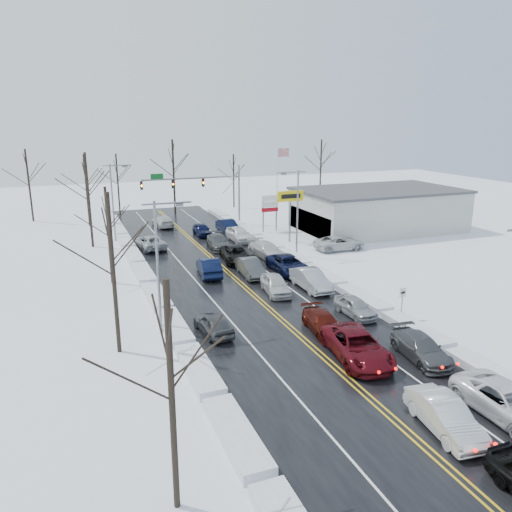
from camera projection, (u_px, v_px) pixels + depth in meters
name	position (u px, v px, depth m)	size (l,w,h in m)	color
ground	(256.00, 297.00, 40.57)	(160.00, 160.00, 0.00)	white
road_surface	(247.00, 289.00, 42.36)	(14.00, 84.00, 0.01)	black
snow_bank_left	(158.00, 301.00, 39.70)	(1.51, 72.00, 0.52)	silver
snow_bank_right	(326.00, 279.00, 45.03)	(1.51, 72.00, 0.52)	silver
traffic_signal_mast	(203.00, 186.00, 65.42)	(13.28, 0.39, 8.00)	slate
tires_plus_sign	(290.00, 200.00, 57.27)	(3.20, 0.34, 6.00)	slate
used_vehicles_sign	(270.00, 206.00, 63.10)	(2.20, 0.22, 4.65)	slate
speed_limit_sign	(402.00, 297.00, 35.83)	(0.55, 0.09, 2.35)	slate
flagpole	(278.00, 177.00, 71.22)	(1.87, 1.20, 10.00)	silver
dealership_building	(378.00, 209.00, 64.42)	(20.40, 12.40, 5.30)	beige
streetlight_ne	(296.00, 206.00, 51.03)	(3.20, 0.25, 9.00)	slate
streetlight_sw	(160.00, 257.00, 32.65)	(3.20, 0.25, 9.00)	slate
streetlight_nw	(114.00, 196.00, 57.77)	(3.20, 0.25, 9.00)	slate
tree_left_a	(170.00, 354.00, 17.08)	(3.60, 3.60, 9.00)	#2D231C
tree_left_b	(111.00, 243.00, 29.28)	(4.00, 4.00, 10.00)	#2D231C
tree_left_c	(107.00, 217.00, 42.47)	(3.40, 3.40, 8.50)	#2D231C
tree_left_d	(87.00, 182.00, 54.41)	(4.20, 4.20, 10.50)	#2D231C
tree_left_e	(85.00, 176.00, 65.50)	(3.80, 3.80, 9.50)	#2D231C
tree_far_a	(27.00, 171.00, 68.27)	(4.00, 4.00, 10.00)	#2D231C
tree_far_b	(117.00, 172.00, 73.56)	(3.60, 3.60, 9.00)	#2D231C
tree_far_c	(173.00, 162.00, 74.20)	(4.40, 4.40, 11.00)	#2D231C
tree_far_d	(234.00, 170.00, 79.52)	(3.40, 3.40, 8.50)	#2D231C
tree_far_e	(321.00, 158.00, 85.21)	(4.20, 4.20, 10.50)	#2D231C
queued_car_1	(443.00, 430.00, 23.31)	(1.64, 4.70, 1.55)	silver
queued_car_2	(356.00, 359.00, 30.20)	(2.81, 6.10, 1.70)	#540B13
queued_car_3	(323.00, 332.00, 34.02)	(1.88, 4.61, 1.34)	#430F09
queued_car_4	(275.00, 293.00, 41.44)	(1.82, 4.54, 1.55)	silver
queued_car_5	(250.00, 276.00, 46.02)	(1.68, 4.80, 1.58)	#3D3F41
queued_car_6	(236.00, 261.00, 50.63)	(2.53, 5.48, 1.52)	black
queued_car_7	(218.00, 248.00, 55.62)	(2.12, 5.21, 1.51)	#444749
queued_car_8	(202.00, 236.00, 61.68)	(1.73, 4.31, 1.47)	#0B1033
queued_car_10	(506.00, 417.00, 24.34)	(2.66, 5.77, 1.60)	white
queued_car_11	(420.00, 359.00, 30.22)	(2.00, 4.93, 1.43)	#44474A
queued_car_12	(355.00, 316.00, 36.79)	(1.63, 4.05, 1.38)	#97999E
queued_car_13	(311.00, 289.00, 42.53)	(1.78, 5.10, 1.68)	#ABADB3
queued_car_14	(288.00, 272.00, 46.99)	(2.67, 5.79, 1.61)	black
queued_car_15	(267.00, 257.00, 52.11)	(2.19, 5.38, 1.56)	silver
queued_car_16	(239.00, 241.00, 58.87)	(2.03, 5.05, 1.72)	silver
queued_car_17	(228.00, 233.00, 63.22)	(1.73, 4.95, 1.63)	black
oncoming_car_0	(209.00, 275.00, 46.16)	(1.77, 5.06, 1.67)	black
oncoming_car_1	(150.00, 248.00, 55.59)	(2.53, 5.50, 1.53)	#A5A8AD
oncoming_car_2	(163.00, 227.00, 66.72)	(2.11, 5.20, 1.51)	silver
oncoming_car_3	(214.00, 333.00, 33.74)	(1.69, 4.20, 1.43)	#424548
parked_car_0	(339.00, 250.00, 55.03)	(2.59, 5.63, 1.56)	silver
parked_car_1	(340.00, 238.00, 60.46)	(2.01, 4.95, 1.44)	#3D4042
parked_car_2	(301.00, 228.00, 65.77)	(1.83, 4.54, 1.55)	black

